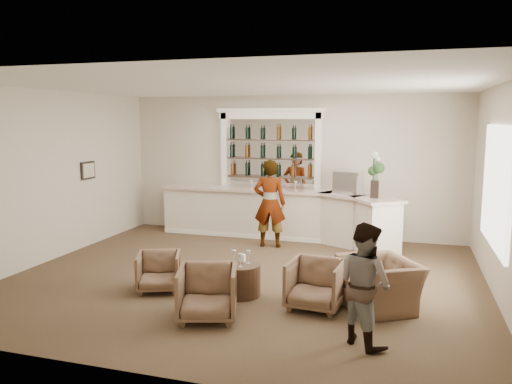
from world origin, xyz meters
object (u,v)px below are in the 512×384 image
(armchair_right, at_px, (315,284))
(espresso_machine, at_px, (348,182))
(sommelier, at_px, (270,203))
(armchair_center, at_px, (207,293))
(armchair_far, at_px, (379,284))
(cocktail_table, at_px, (241,280))
(flower_vase, at_px, (375,172))
(bar_counter, at_px, (279,214))
(armchair_left, at_px, (159,271))
(guest, at_px, (365,284))

(armchair_right, height_order, espresso_machine, espresso_machine)
(sommelier, xyz_separation_m, armchair_center, (0.24, -4.09, -0.58))
(armchair_far, xyz_separation_m, espresso_machine, (-0.90, 3.72, 1.02))
(armchair_far, relative_size, espresso_machine, 2.01)
(cocktail_table, relative_size, espresso_machine, 1.12)
(flower_vase, bearing_deg, bar_counter, 165.33)
(armchair_left, distance_m, armchair_center, 1.46)
(guest, relative_size, armchair_far, 1.38)
(armchair_right, distance_m, espresso_machine, 4.13)
(espresso_machine, bearing_deg, armchair_far, -62.88)
(armchair_center, xyz_separation_m, flower_vase, (1.94, 4.30, 1.30))
(espresso_machine, xyz_separation_m, flower_vase, (0.60, -0.53, 0.29))
(armchair_left, bearing_deg, cocktail_table, -15.40)
(armchair_center, relative_size, armchair_far, 0.74)
(cocktail_table, xyz_separation_m, sommelier, (-0.38, 3.08, 0.70))
(armchair_far, bearing_deg, guest, -37.05)
(bar_counter, relative_size, sommelier, 3.02)
(armchair_center, bearing_deg, armchair_left, 127.01)
(cocktail_table, relative_size, sommelier, 0.32)
(guest, xyz_separation_m, flower_vase, (-0.19, 4.45, 0.91))
(cocktail_table, distance_m, flower_vase, 4.00)
(guest, height_order, armchair_right, guest)
(bar_counter, distance_m, armchair_center, 4.87)
(armchair_left, xyz_separation_m, espresso_machine, (2.53, 3.98, 1.07))
(armchair_center, bearing_deg, sommelier, 75.67)
(bar_counter, bearing_deg, espresso_machine, -1.30)
(cocktail_table, height_order, armchair_left, armchair_left)
(guest, height_order, flower_vase, flower_vase)
(espresso_machine, relative_size, flower_vase, 0.58)
(espresso_machine, bearing_deg, armchair_left, -108.93)
(armchair_right, bearing_deg, cocktail_table, 176.60)
(sommelier, bearing_deg, armchair_left, 65.63)
(sommelier, bearing_deg, flower_vase, 177.43)
(armchair_center, distance_m, flower_vase, 4.89)
(bar_counter, height_order, armchair_far, bar_counter)
(espresso_machine, bearing_deg, armchair_center, -91.97)
(armchair_left, height_order, espresso_machine, espresso_machine)
(flower_vase, bearing_deg, armchair_center, -114.25)
(armchair_far, bearing_deg, armchair_left, -117.62)
(cocktail_table, relative_size, armchair_far, 0.56)
(armchair_right, relative_size, espresso_machine, 1.44)
(armchair_left, relative_size, espresso_machine, 1.25)
(armchair_center, bearing_deg, espresso_machine, 56.84)
(sommelier, distance_m, armchair_far, 3.92)
(armchair_left, distance_m, armchair_far, 3.44)
(cocktail_table, distance_m, guest, 2.35)
(cocktail_table, distance_m, armchair_left, 1.35)
(armchair_right, distance_m, flower_vase, 3.76)
(bar_counter, xyz_separation_m, armchair_right, (1.58, -4.04, -0.22))
(bar_counter, height_order, espresso_machine, espresso_machine)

